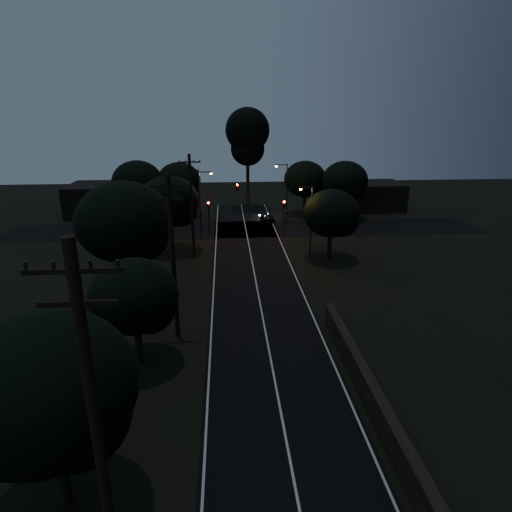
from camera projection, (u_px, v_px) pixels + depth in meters
road_surface at (251, 256)px, 44.81m from camera, size 60.00×70.00×0.03m
retaining_wall at (468, 448)px, 18.62m from camera, size 6.93×26.00×1.60m
utility_pole_near at (99, 448)px, 11.12m from camera, size 2.20×0.30×12.00m
utility_pole_mid at (173, 256)px, 27.33m from camera, size 2.20×0.30×11.00m
utility_pole_far at (191, 204)px, 43.44m from camera, size 2.20×0.30×10.50m
tree_left_a at (52, 393)px, 14.91m from camera, size 6.39×6.39×8.08m
tree_left_b at (137, 298)px, 24.75m from camera, size 5.16×5.16×6.56m
tree_left_c at (127, 224)px, 33.37m from camera, size 7.49×7.49×9.47m
tree_left_d at (171, 203)px, 45.13m from camera, size 6.39×6.39×8.11m
tree_far_nw at (181, 182)px, 60.28m from camera, size 6.06×6.06×7.67m
tree_far_w at (139, 183)px, 56.00m from camera, size 6.59×6.59×8.40m
tree_far_ne at (307, 180)px, 61.52m from camera, size 6.09×6.09×7.71m
tree_far_e at (347, 182)px, 58.97m from camera, size 6.30×6.30×7.99m
tree_right_a at (333, 215)px, 42.70m from camera, size 5.64×5.64×7.17m
tall_pine at (248, 136)px, 63.89m from camera, size 6.60×6.60×15.00m
building_left at (106, 199)px, 62.41m from camera, size 10.00×8.00×4.40m
building_right at (371, 195)px, 66.18m from camera, size 9.00×7.00×4.00m
signal_left at (209, 212)px, 51.94m from camera, size 0.28×0.35×4.10m
signal_right at (284, 211)px, 52.57m from camera, size 0.28×0.35×4.10m
signal_mast at (222, 199)px, 51.57m from camera, size 3.70×0.35×6.25m
streetlight_a at (201, 201)px, 49.43m from camera, size 1.66×0.26×8.00m
streetlight_b at (285, 190)px, 55.82m from camera, size 1.66×0.26×8.00m
streetlight_c at (310, 218)px, 42.74m from camera, size 1.46×0.26×7.50m
car at (267, 217)px, 58.89m from camera, size 2.13×3.43×1.09m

